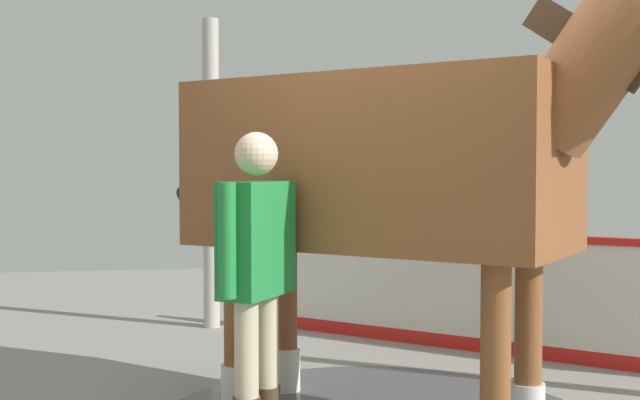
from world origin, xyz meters
TOP-DOWN VIEW (x-y plane):
  - barrier_wall at (-1.80, 1.43)m, footprint 2.86×3.19m
  - roof_post_far at (-3.34, -0.90)m, footprint 0.16×0.16m
  - horse at (-0.12, 0.08)m, footprint 2.58×2.82m
  - handler at (0.24, -0.77)m, footprint 0.60×0.47m

SIDE VIEW (x-z plane):
  - barrier_wall at x=-1.80m, z-range -0.04..0.99m
  - handler at x=0.24m, z-range 0.15..1.91m
  - roof_post_far at x=-3.34m, z-range 0.00..3.02m
  - horse at x=-0.12m, z-range 0.24..2.90m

